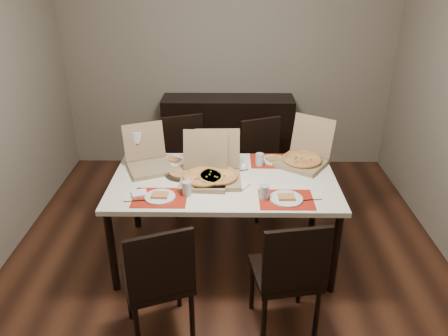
{
  "coord_description": "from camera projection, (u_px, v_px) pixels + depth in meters",
  "views": [
    {
      "loc": [
        0.02,
        -3.02,
        2.38
      ],
      "look_at": [
        -0.02,
        0.08,
        0.85
      ],
      "focal_mm": 35.0,
      "sensor_mm": 36.0,
      "label": 1
    }
  ],
  "objects": [
    {
      "name": "setting_far_left",
      "position": [
        177.0,
        160.0,
        3.77
      ],
      "size": [
        0.51,
        0.3,
        0.11
      ],
      "color": "#B01B0B",
      "rests_on": "dining_table"
    },
    {
      "name": "chair_far_left",
      "position": [
        186.0,
        159.0,
        4.41
      ],
      "size": [
        0.53,
        0.53,
        0.93
      ],
      "color": "black",
      "rests_on": "ground"
    },
    {
      "name": "faina_plate",
      "position": [
        182.0,
        173.0,
        3.57
      ],
      "size": [
        0.28,
        0.28,
        0.03
      ],
      "color": "black",
      "rests_on": "dining_table"
    },
    {
      "name": "setting_far_right",
      "position": [
        269.0,
        160.0,
        3.77
      ],
      "size": [
        0.5,
        0.3,
        0.11
      ],
      "color": "#B01B0B",
      "rests_on": "dining_table"
    },
    {
      "name": "chair_near_right",
      "position": [
        289.0,
        273.0,
        2.84
      ],
      "size": [
        0.49,
        0.49,
        0.93
      ],
      "color": "black",
      "rests_on": "ground"
    },
    {
      "name": "chair_near_left",
      "position": [
        159.0,
        279.0,
        2.79
      ],
      "size": [
        0.54,
        0.54,
        0.93
      ],
      "color": "black",
      "rests_on": "ground"
    },
    {
      "name": "pizza_box_extra",
      "position": [
        204.0,
        174.0,
        3.45
      ],
      "size": [
        0.38,
        0.42,
        0.36
      ],
      "color": "#8B7350",
      "rests_on": "dining_table"
    },
    {
      "name": "pizza_box_right",
      "position": [
        304.0,
        157.0,
        3.74
      ],
      "size": [
        0.54,
        0.55,
        0.37
      ],
      "color": "#8B7350",
      "rests_on": "dining_table"
    },
    {
      "name": "pizza_box_left",
      "position": [
        149.0,
        161.0,
        3.66
      ],
      "size": [
        0.47,
        0.49,
        0.35
      ],
      "color": "#8B7350",
      "rests_on": "dining_table"
    },
    {
      "name": "dip_bowl",
      "position": [
        242.0,
        168.0,
        3.66
      ],
      "size": [
        0.13,
        0.13,
        0.02
      ],
      "primitive_type": "imported",
      "rotation": [
        0.0,
        0.0,
        0.32
      ],
      "color": "white",
      "rests_on": "dining_table"
    },
    {
      "name": "soda_bottle",
      "position": [
        137.0,
        146.0,
        3.75
      ],
      "size": [
        0.11,
        0.11,
        0.33
      ],
      "color": "silver",
      "rests_on": "dining_table"
    },
    {
      "name": "room_walls",
      "position": [
        228.0,
        46.0,
        3.38
      ],
      "size": [
        3.84,
        4.02,
        2.62
      ],
      "color": "gray",
      "rests_on": "ground"
    },
    {
      "name": "chair_far_right",
      "position": [
        264.0,
        162.0,
        4.33
      ],
      "size": [
        0.54,
        0.54,
        0.93
      ],
      "color": "black",
      "rests_on": "ground"
    },
    {
      "name": "sideboard",
      "position": [
        228.0,
        135.0,
        5.16
      ],
      "size": [
        1.5,
        0.4,
        0.9
      ],
      "primitive_type": "cube",
      "color": "black",
      "rests_on": "ground"
    },
    {
      "name": "napkin_loose",
      "position": [
        241.0,
        185.0,
        3.39
      ],
      "size": [
        0.16,
        0.16,
        0.02
      ],
      "primitive_type": "cube",
      "rotation": [
        0.0,
        0.0,
        1.02
      ],
      "color": "white",
      "rests_on": "dining_table"
    },
    {
      "name": "setting_near_right",
      "position": [
        280.0,
        197.0,
        3.2
      ],
      "size": [
        0.47,
        0.3,
        0.11
      ],
      "color": "#B01B0B",
      "rests_on": "dining_table"
    },
    {
      "name": "dining_table",
      "position": [
        224.0,
        186.0,
        3.53
      ],
      "size": [
        1.8,
        1.0,
        0.75
      ],
      "color": "white",
      "rests_on": "ground"
    },
    {
      "name": "setting_near_left",
      "position": [
        165.0,
        194.0,
        3.24
      ],
      "size": [
        0.49,
        0.3,
        0.11
      ],
      "color": "#B01B0B",
      "rests_on": "dining_table"
    },
    {
      "name": "pizza_box_center",
      "position": [
        218.0,
        173.0,
        3.47
      ],
      "size": [
        0.37,
        0.41,
        0.36
      ],
      "color": "#8B7350",
      "rests_on": "dining_table"
    },
    {
      "name": "ground",
      "position": [
        227.0,
        261.0,
        3.76
      ],
      "size": [
        3.8,
        4.0,
        0.02
      ],
      "primitive_type": "cube",
      "color": "#462415",
      "rests_on": "ground"
    }
  ]
}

